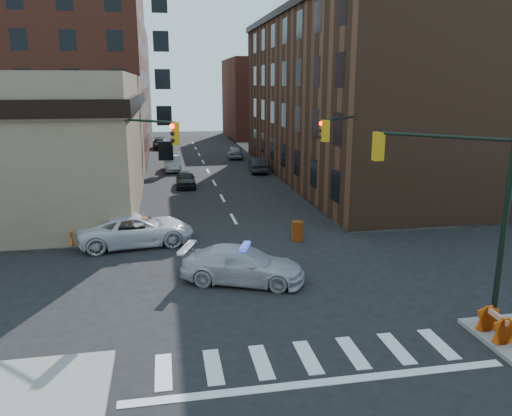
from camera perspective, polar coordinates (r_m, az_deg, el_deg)
name	(u,v)px	position (r m, az deg, el deg)	size (l,w,h in m)	color
ground	(265,277)	(22.46, 1.03, -7.93)	(140.00, 140.00, 0.00)	black
sidewalk_ne	(403,157)	(60.28, 16.48, 5.58)	(34.00, 54.50, 0.15)	gray
apartment_block	(25,49)	(62.16, -24.86, 16.17)	(25.00, 25.00, 24.00)	brown
commercial_row_ne	(358,99)	(46.23, 11.57, 12.07)	(14.00, 34.00, 14.00)	#4A2E1D
filler_nw	(83,86)	(83.23, -19.20, 13.07)	(20.00, 18.00, 16.00)	brown
filler_ne	(279,99)	(80.51, 2.59, 12.38)	(16.00, 16.00, 12.00)	brown
signal_pole_se	(472,199)	(18.45, 23.46, 1.00)	(5.40, 5.27, 8.00)	black
signal_pole_nw	(131,166)	(26.10, -14.08, 4.68)	(3.58, 3.67, 8.00)	black
signal_pole_ne	(350,160)	(27.93, 10.69, 5.45)	(3.67, 3.58, 8.00)	black
tree_ne_near	(288,136)	(48.10, 3.63, 8.20)	(3.00, 3.00, 4.85)	black
tree_ne_far	(270,129)	(55.85, 1.62, 9.04)	(3.00, 3.00, 4.85)	black
police_car	(243,265)	(21.73, -1.51, -6.51)	(2.18, 5.35, 1.55)	silver
pickup	(137,230)	(27.33, -13.48, -2.42)	(2.77, 6.00, 1.67)	silver
parked_car_wnear	(186,179)	(41.98, -8.05, 3.33)	(1.59, 3.95, 1.35)	black
parked_car_wfar	(172,163)	(49.90, -9.54, 5.04)	(1.52, 4.37, 1.44)	gray
parked_car_wdeep	(160,143)	(67.36, -10.91, 7.25)	(1.86, 4.59, 1.33)	black
parked_car_enear	(258,165)	(48.39, 0.20, 4.93)	(1.49, 4.26, 1.40)	black
parked_car_efar	(235,152)	(57.61, -2.40, 6.42)	(1.69, 4.21, 1.43)	gray
pedestrian_a	(85,217)	(30.29, -19.00, -0.97)	(0.58, 0.38, 1.59)	black
pedestrian_b	(57,227)	(27.96, -21.83, -2.02)	(0.97, 0.75, 1.99)	black
pedestrian_c	(60,221)	(29.53, -21.51, -1.41)	(1.02, 0.43, 1.75)	black
barrel_road	(297,231)	(27.40, 4.76, -2.65)	(0.62, 0.62, 1.10)	red
barrel_bank	(144,227)	(28.74, -12.73, -2.12)	(0.63, 0.63, 1.13)	#D55C0A
barricade_se_b	(496,326)	(18.79, 25.70, -12.01)	(1.20, 0.60, 0.90)	#C44309
barricade_nw_a	(112,235)	(27.38, -16.14, -2.99)	(1.30, 0.65, 0.97)	#C15809
barricade_nw_b	(83,237)	(27.58, -19.17, -3.10)	(1.30, 0.65, 0.97)	#CC6809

